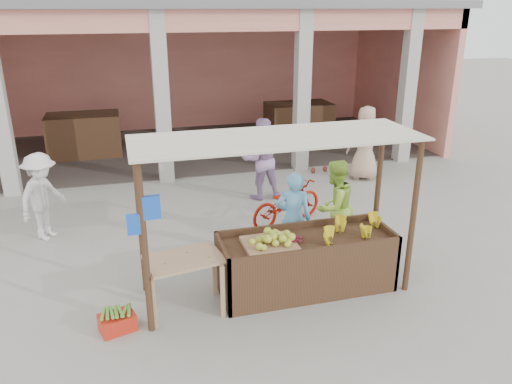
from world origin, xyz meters
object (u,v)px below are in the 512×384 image
object	(u,v)px
vendor_blue	(293,216)
side_table	(185,267)
motorcycle	(287,202)
vendor_green	(334,204)
red_crate	(117,322)
fruit_stall	(306,264)

from	to	relation	value
vendor_blue	side_table	bearing A→B (deg)	44.17
vendor_blue	motorcycle	size ratio (longest dim) A/B	0.97
vendor_blue	vendor_green	distance (m)	0.86
red_crate	motorcycle	distance (m)	4.27
red_crate	vendor_green	bearing A→B (deg)	4.16
fruit_stall	vendor_blue	world-z (taller)	vendor_blue
side_table	vendor_green	distance (m)	2.98
vendor_green	side_table	bearing A→B (deg)	-1.30
red_crate	vendor_blue	xyz separation A→B (m)	(2.86, 1.14, 0.74)
fruit_stall	motorcycle	bearing A→B (deg)	77.96
red_crate	side_table	bearing A→B (deg)	-3.41
red_crate	motorcycle	bearing A→B (deg)	23.06
red_crate	motorcycle	xyz separation A→B (m)	(3.29, 2.71, 0.34)
red_crate	vendor_blue	distance (m)	3.16
fruit_stall	motorcycle	size ratio (longest dim) A/B	1.48
fruit_stall	vendor_blue	size ratio (longest dim) A/B	1.52
side_table	motorcycle	world-z (taller)	motorcycle
fruit_stall	side_table	distance (m)	1.86
red_crate	fruit_stall	bearing A→B (deg)	-9.57
vendor_green	motorcycle	distance (m)	1.44
side_table	red_crate	world-z (taller)	side_table
vendor_blue	vendor_green	bearing A→B (deg)	-145.11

